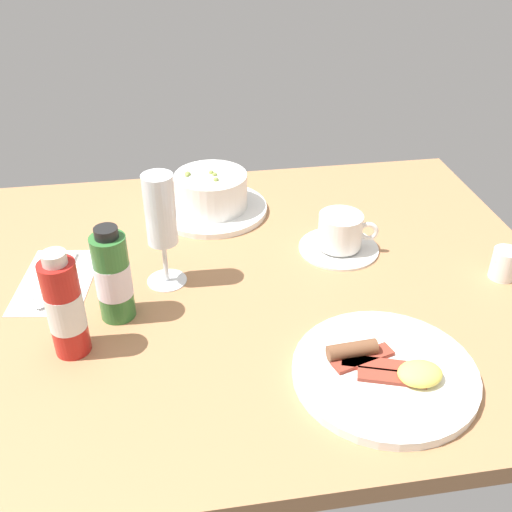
% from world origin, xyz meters
% --- Properties ---
extents(ground_plane, '(1.10, 0.84, 0.03)m').
position_xyz_m(ground_plane, '(0.00, 0.00, -0.01)').
color(ground_plane, '#A8754C').
extents(porridge_bowl, '(0.22, 0.22, 0.09)m').
position_xyz_m(porridge_bowl, '(0.01, -0.25, 0.04)').
color(porridge_bowl, white).
rests_on(porridge_bowl, ground_plane).
extents(cutlery_setting, '(0.14, 0.20, 0.01)m').
position_xyz_m(cutlery_setting, '(0.29, -0.04, 0.00)').
color(cutlery_setting, white).
rests_on(cutlery_setting, ground_plane).
extents(coffee_cup, '(0.14, 0.14, 0.07)m').
position_xyz_m(coffee_cup, '(-0.21, -0.07, 0.03)').
color(coffee_cup, white).
rests_on(coffee_cup, ground_plane).
extents(creamer_jug, '(0.05, 0.04, 0.06)m').
position_xyz_m(creamer_jug, '(-0.45, 0.06, 0.03)').
color(creamer_jug, white).
rests_on(creamer_jug, ground_plane).
extents(wine_glass, '(0.07, 0.07, 0.19)m').
position_xyz_m(wine_glass, '(0.11, -0.02, 0.12)').
color(wine_glass, white).
rests_on(wine_glass, ground_plane).
extents(sauce_bottle_green, '(0.05, 0.05, 0.16)m').
position_xyz_m(sauce_bottle_green, '(0.18, 0.06, 0.07)').
color(sauce_bottle_green, '#337233').
rests_on(sauce_bottle_green, ground_plane).
extents(sauce_bottle_red, '(0.05, 0.05, 0.17)m').
position_xyz_m(sauce_bottle_red, '(0.24, 0.13, 0.08)').
color(sauce_bottle_red, '#B21E19').
rests_on(sauce_bottle_red, ground_plane).
extents(breakfast_plate, '(0.25, 0.25, 0.04)m').
position_xyz_m(breakfast_plate, '(-0.18, 0.26, 0.01)').
color(breakfast_plate, white).
rests_on(breakfast_plate, ground_plane).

